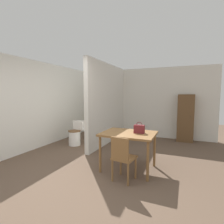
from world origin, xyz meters
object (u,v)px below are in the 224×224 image
dining_table (129,137)px  wooden_chair (123,157)px  toilet (76,135)px  handbag (139,129)px  wooden_cabinet (185,118)px

dining_table → wooden_chair: (0.06, -0.53, -0.24)m
toilet → handbag: (2.26, -1.04, 0.55)m
wooden_chair → toilet: bearing=151.2°
dining_table → toilet: bearing=152.2°
toilet → wooden_cabinet: 3.61m
handbag → wooden_cabinet: wooden_cabinet is taller
wooden_chair → toilet: size_ratio=1.13×
wooden_chair → wooden_cabinet: bearing=82.0°
wooden_chair → handbag: 0.72m
dining_table → wooden_cabinet: wooden_cabinet is taller
handbag → wooden_cabinet: size_ratio=0.15×
wooden_chair → toilet: 2.66m
dining_table → wooden_cabinet: (1.06, 2.84, 0.09)m
toilet → handbag: 2.55m
wooden_chair → dining_table: bearing=105.3°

